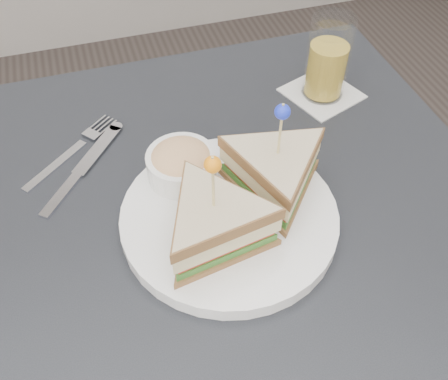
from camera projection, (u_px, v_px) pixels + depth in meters
table at (219, 255)px, 0.72m from camera, size 0.80×0.80×0.75m
plate_meal at (235, 198)px, 0.63m from camera, size 0.36×0.36×0.17m
cutlery_fork at (75, 149)px, 0.75m from camera, size 0.15×0.13×0.01m
cutlery_knife at (81, 171)px, 0.72m from camera, size 0.14×0.17×0.01m
drink_set at (327, 63)px, 0.80m from camera, size 0.14×0.14×0.14m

